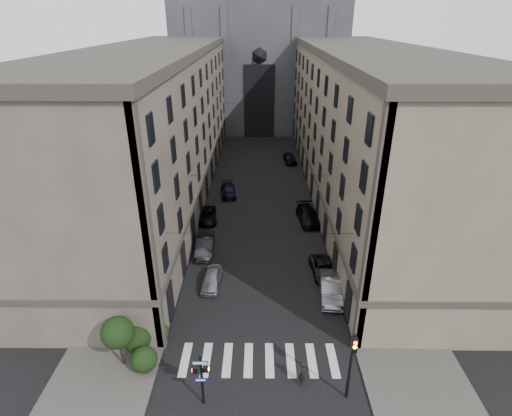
{
  "coord_description": "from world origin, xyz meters",
  "views": [
    {
      "loc": [
        -0.06,
        -15.92,
        21.98
      ],
      "look_at": [
        -0.25,
        10.3,
        9.45
      ],
      "focal_mm": 28.0,
      "sensor_mm": 36.0,
      "label": 1
    }
  ],
  "objects_px": {
    "car_left_midnear": "(205,246)",
    "car_left_midfar": "(207,215)",
    "car_left_far": "(228,191)",
    "car_right_midfar": "(308,216)",
    "car_left_near": "(212,279)",
    "car_right_near": "(331,288)",
    "gothic_tower": "(259,40)",
    "pedestrian": "(303,373)",
    "car_right_midnear": "(323,269)",
    "traffic_light_right": "(352,360)",
    "car_right_far": "(290,158)",
    "pedestrian_signal_left": "(201,376)"
  },
  "relations": [
    {
      "from": "gothic_tower",
      "to": "car_left_near",
      "type": "relative_size",
      "value": 14.46
    },
    {
      "from": "gothic_tower",
      "to": "car_right_midnear",
      "type": "bearing_deg",
      "value": -84.18
    },
    {
      "from": "car_right_midfar",
      "to": "car_right_far",
      "type": "height_order",
      "value": "car_right_midfar"
    },
    {
      "from": "traffic_light_right",
      "to": "car_left_midfar",
      "type": "bearing_deg",
      "value": 115.52
    },
    {
      "from": "car_left_far",
      "to": "car_left_midfar",
      "type": "bearing_deg",
      "value": -112.7
    },
    {
      "from": "pedestrian_signal_left",
      "to": "car_right_midfar",
      "type": "bearing_deg",
      "value": 69.46
    },
    {
      "from": "car_left_near",
      "to": "car_left_midfar",
      "type": "relative_size",
      "value": 0.86
    },
    {
      "from": "traffic_light_right",
      "to": "car_right_far",
      "type": "bearing_deg",
      "value": 90.6
    },
    {
      "from": "traffic_light_right",
      "to": "car_left_far",
      "type": "distance_m",
      "value": 33.76
    },
    {
      "from": "car_right_far",
      "to": "pedestrian_signal_left",
      "type": "bearing_deg",
      "value": -106.84
    },
    {
      "from": "pedestrian_signal_left",
      "to": "car_left_midfar",
      "type": "xyz_separation_m",
      "value": [
        -2.69,
        25.14,
        -1.67
      ]
    },
    {
      "from": "pedestrian_signal_left",
      "to": "car_right_near",
      "type": "distance_m",
      "value": 14.57
    },
    {
      "from": "gothic_tower",
      "to": "car_left_midfar",
      "type": "height_order",
      "value": "gothic_tower"
    },
    {
      "from": "car_left_midnear",
      "to": "car_left_midfar",
      "type": "bearing_deg",
      "value": 92.65
    },
    {
      "from": "pedestrian_signal_left",
      "to": "car_right_far",
      "type": "bearing_deg",
      "value": 79.46
    },
    {
      "from": "car_left_midnear",
      "to": "car_right_far",
      "type": "bearing_deg",
      "value": 67.13
    },
    {
      "from": "gothic_tower",
      "to": "traffic_light_right",
      "type": "bearing_deg",
      "value": -85.62
    },
    {
      "from": "traffic_light_right",
      "to": "car_right_far",
      "type": "xyz_separation_m",
      "value": [
        -0.48,
        45.98,
        -2.54
      ]
    },
    {
      "from": "car_left_far",
      "to": "gothic_tower",
      "type": "bearing_deg",
      "value": 76.41
    },
    {
      "from": "car_left_near",
      "to": "car_right_near",
      "type": "distance_m",
      "value": 10.58
    },
    {
      "from": "car_left_far",
      "to": "traffic_light_right",
      "type": "bearing_deg",
      "value": -80.79
    },
    {
      "from": "pedestrian_signal_left",
      "to": "pedestrian",
      "type": "xyz_separation_m",
      "value": [
        6.39,
        1.5,
        -1.36
      ]
    },
    {
      "from": "car_left_midfar",
      "to": "car_left_far",
      "type": "xyz_separation_m",
      "value": [
        2.0,
        7.48,
        0.03
      ]
    },
    {
      "from": "pedestrian_signal_left",
      "to": "car_right_near",
      "type": "height_order",
      "value": "pedestrian_signal_left"
    },
    {
      "from": "car_right_midfar",
      "to": "pedestrian_signal_left",
      "type": "bearing_deg",
      "value": -116.72
    },
    {
      "from": "pedestrian_signal_left",
      "to": "car_left_near",
      "type": "distance_m",
      "value": 12.36
    },
    {
      "from": "car_right_midfar",
      "to": "car_left_midfar",
      "type": "bearing_deg",
      "value": 172.62
    },
    {
      "from": "car_right_midnear",
      "to": "car_right_midfar",
      "type": "relative_size",
      "value": 0.84
    },
    {
      "from": "car_left_midfar",
      "to": "car_left_near",
      "type": "bearing_deg",
      "value": -88.19
    },
    {
      "from": "car_left_midnear",
      "to": "car_right_midnear",
      "type": "relative_size",
      "value": 1.08
    },
    {
      "from": "car_left_midnear",
      "to": "traffic_light_right",
      "type": "bearing_deg",
      "value": -59.73
    },
    {
      "from": "car_left_midfar",
      "to": "pedestrian",
      "type": "distance_m",
      "value": 25.33
    },
    {
      "from": "gothic_tower",
      "to": "car_left_midfar",
      "type": "distance_m",
      "value": 51.64
    },
    {
      "from": "car_left_midnear",
      "to": "car_right_midfar",
      "type": "height_order",
      "value": "car_left_midnear"
    },
    {
      "from": "car_right_near",
      "to": "car_left_midfar",
      "type": "bearing_deg",
      "value": 135.44
    },
    {
      "from": "car_left_near",
      "to": "car_right_near",
      "type": "xyz_separation_m",
      "value": [
        10.48,
        -1.47,
        0.14
      ]
    },
    {
      "from": "pedestrian_signal_left",
      "to": "traffic_light_right",
      "type": "distance_m",
      "value": 9.18
    },
    {
      "from": "traffic_light_right",
      "to": "car_left_near",
      "type": "xyz_separation_m",
      "value": [
        -9.88,
        11.81,
        -2.61
      ]
    },
    {
      "from": "gothic_tower",
      "to": "pedestrian",
      "type": "xyz_separation_m",
      "value": [
        2.88,
        -71.96,
        -16.84
      ]
    },
    {
      "from": "car_right_midfar",
      "to": "gothic_tower",
      "type": "bearing_deg",
      "value": 90.64
    },
    {
      "from": "car_left_midfar",
      "to": "car_right_midfar",
      "type": "distance_m",
      "value": 12.01
    },
    {
      "from": "gothic_tower",
      "to": "car_left_midfar",
      "type": "relative_size",
      "value": 12.42
    },
    {
      "from": "pedestrian_signal_left",
      "to": "traffic_light_right",
      "type": "relative_size",
      "value": 0.77
    },
    {
      "from": "car_right_midnear",
      "to": "traffic_light_right",
      "type": "bearing_deg",
      "value": -96.29
    },
    {
      "from": "car_left_near",
      "to": "car_left_midnear",
      "type": "xyz_separation_m",
      "value": [
        -1.28,
        5.61,
        0.13
      ]
    },
    {
      "from": "gothic_tower",
      "to": "pedestrian",
      "type": "bearing_deg",
      "value": -87.71
    },
    {
      "from": "car_left_midfar",
      "to": "car_right_far",
      "type": "height_order",
      "value": "car_right_far"
    },
    {
      "from": "car_left_midfar",
      "to": "car_right_midnear",
      "type": "relative_size",
      "value": 1.02
    },
    {
      "from": "car_left_midnear",
      "to": "car_right_far",
      "type": "xyz_separation_m",
      "value": [
        10.68,
        28.56,
        -0.06
      ]
    },
    {
      "from": "car_left_far",
      "to": "car_right_midfar",
      "type": "bearing_deg",
      "value": -45.38
    }
  ]
}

